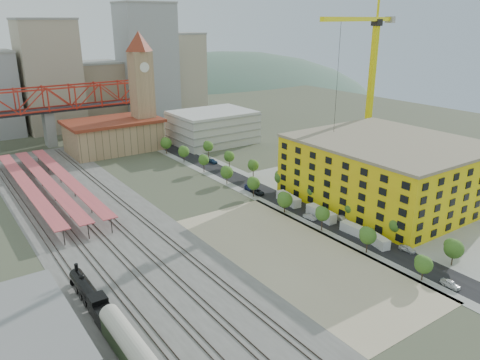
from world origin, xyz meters
TOP-DOWN VIEW (x-y plane):
  - ground at (0.00, 0.00)m, footprint 400.00×400.00m
  - ballast_strip at (-36.00, 17.50)m, footprint 36.00×165.00m
  - dirt_lot at (-4.00, -31.50)m, footprint 28.00×67.00m
  - street_asphalt at (16.00, 15.00)m, footprint 12.00×170.00m
  - sidewalk_west at (10.50, 15.00)m, footprint 3.00×170.00m
  - sidewalk_east at (21.50, 15.00)m, footprint 3.00×170.00m
  - construction_pad at (45.00, -20.00)m, footprint 50.00×90.00m
  - rail_tracks at (-37.80, 17.50)m, footprint 26.56×160.00m
  - platform_canopies at (-41.00, 45.00)m, footprint 16.00×80.00m
  - station_hall at (-5.00, 82.00)m, footprint 38.00×24.00m
  - clock_tower at (8.00, 79.99)m, footprint 12.00×12.00m
  - parking_garage at (36.00, 70.00)m, footprint 34.00×26.00m
  - truss_bridge at (-25.00, 105.00)m, footprint 94.00×9.60m
  - construction_building at (42.00, -20.00)m, footprint 44.60×50.60m
  - warehouse at (-66.00, -30.00)m, footprint 22.00×32.00m
  - street_trees at (16.00, 5.00)m, footprint 15.40×124.40m
  - skyline at (7.47, 142.31)m, footprint 133.00×46.00m
  - distant_hills at (45.28, 260.00)m, footprint 647.00×264.00m
  - locomotive at (-50.00, -25.07)m, footprint 3.07×23.69m
  - coach at (-50.00, -44.50)m, footprint 3.40×19.75m
  - tower_crane at (60.22, 5.75)m, footprint 54.79×21.24m
  - site_trailer_a at (16.00, -37.79)m, footprint 4.22×9.32m
  - site_trailer_b at (16.00, -31.85)m, footprint 2.82×9.10m
  - site_trailer_c at (16.00, -19.06)m, footprint 3.45×10.31m
  - site_trailer_d at (16.00, -5.24)m, footprint 3.64×9.91m
  - car_0 at (13.00, -60.00)m, footprint 1.91×4.30m
  - car_1 at (13.00, -17.86)m, footprint 1.89×4.22m
  - car_2 at (13.00, 6.18)m, footprint 2.90×5.55m
  - car_3 at (13.00, 9.55)m, footprint 2.38×5.56m
  - car_4 at (19.00, -45.18)m, footprint 2.10×4.27m
  - car_5 at (19.00, -24.01)m, footprint 2.03×4.68m
  - car_6 at (19.00, -0.67)m, footprint 2.94×5.31m
  - car_7 at (19.00, 42.97)m, footprint 2.55×5.17m

SIDE VIEW (x-z plane):
  - distant_hills at x=45.28m, z-range -193.04..33.96m
  - ground at x=0.00m, z-range 0.00..0.00m
  - street_trees at x=16.00m, z-range -4.00..4.00m
  - sidewalk_west at x=10.50m, z-range 0.00..0.04m
  - sidewalk_east at x=21.50m, z-range 0.00..0.04m
  - ballast_strip at x=-36.00m, z-range 0.00..0.06m
  - dirt_lot at x=-4.00m, z-range 0.00..0.06m
  - street_asphalt at x=16.00m, z-range 0.00..0.06m
  - construction_pad at x=45.00m, z-range 0.00..0.06m
  - rail_tracks at x=-37.80m, z-range 0.06..0.24m
  - car_1 at x=13.00m, z-range 0.00..1.34m
  - car_4 at x=19.00m, z-range 0.00..1.40m
  - car_6 at x=19.00m, z-range 0.00..1.41m
  - car_0 at x=13.00m, z-range 0.00..1.44m
  - car_7 at x=19.00m, z-range 0.00..1.45m
  - car_2 at x=13.00m, z-range 0.00..1.49m
  - car_5 at x=19.00m, z-range 0.00..1.50m
  - car_3 at x=13.00m, z-range 0.00..1.60m
  - site_trailer_b at x=16.00m, z-range 0.00..2.46m
  - site_trailer_a at x=16.00m, z-range 0.00..2.47m
  - site_trailer_d at x=16.00m, z-range 0.00..2.65m
  - site_trailer_c at x=16.00m, z-range 0.00..2.77m
  - locomotive at x=-50.00m, z-range -0.75..5.17m
  - warehouse at x=-66.00m, z-range 0.00..5.00m
  - coach at x=-50.00m, z-range 0.20..6.40m
  - platform_canopies at x=-41.00m, z-range 1.93..6.06m
  - station_hall at x=-5.00m, z-range 0.12..13.22m
  - parking_garage at x=36.00m, z-range 0.00..14.00m
  - construction_building at x=42.00m, z-range 0.01..18.81m
  - truss_bridge at x=-25.00m, z-range 6.06..31.66m
  - skyline at x=7.47m, z-range -7.19..52.81m
  - clock_tower at x=8.00m, z-range 2.70..54.70m
  - tower_crane at x=60.22m, z-range 7.18..68.53m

